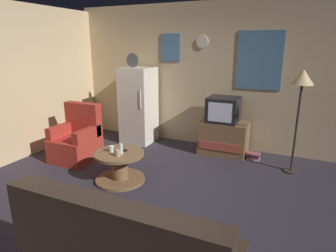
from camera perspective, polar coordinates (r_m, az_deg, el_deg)
The scene contains 13 objects.
ground_plane at distance 3.87m, azimuth -6.44°, elevation -14.05°, with size 12.00×12.00×0.00m, color #2D2833.
wall_with_art at distance 5.62m, azimuth 6.17°, elevation 9.91°, with size 5.20×0.12×2.68m.
fridge at distance 5.77m, azimuth -5.91°, elevation 4.13°, with size 0.60×0.62×1.77m.
tv_stand at distance 5.29m, azimuth 11.01°, elevation -2.31°, with size 0.84×0.53×0.60m.
crt_tv at distance 5.16m, azimuth 10.97°, elevation 3.24°, with size 0.54×0.51×0.44m.
standing_lamp at distance 4.62m, azimuth 25.13°, elevation 7.34°, with size 0.32×0.32×1.59m.
coffee_table at distance 4.25m, azimuth -9.58°, elevation -7.98°, with size 0.72×0.72×0.44m.
wine_glass at distance 4.08m, azimuth -9.35°, elevation -4.53°, with size 0.05×0.05×0.15m, color silver.
mug_ceramic_white at distance 4.20m, azimuth -11.17°, elevation -4.49°, with size 0.08×0.08×0.09m, color silver.
mug_ceramic_tan at distance 4.03m, azimuth -9.97°, elevation -5.31°, with size 0.08×0.08×0.09m, color tan.
remote_control at distance 4.21m, azimuth -9.17°, elevation -4.82°, with size 0.15×0.04×0.02m, color black.
armchair at distance 5.17m, azimuth -17.67°, elevation -2.75°, with size 0.68×0.68×0.96m.
book_stack at distance 5.22m, azimuth 16.68°, elevation -5.80°, with size 0.22×0.18×0.11m.
Camera 1 is at (1.76, -2.86, 1.93)m, focal length 30.58 mm.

